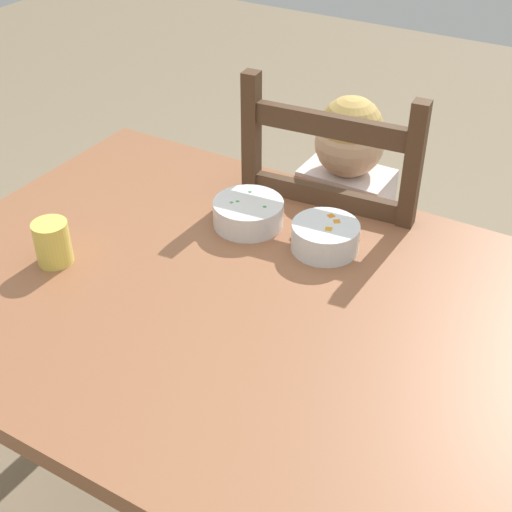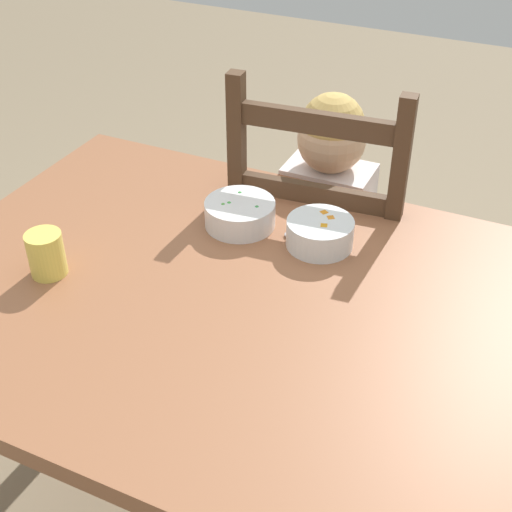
# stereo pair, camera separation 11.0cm
# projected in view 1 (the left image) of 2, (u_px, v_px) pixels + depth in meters

# --- Properties ---
(dining_table) EXTENTS (1.38, 0.95, 0.75)m
(dining_table) POSITION_uv_depth(u_px,v_px,m) (247.00, 336.00, 1.43)
(dining_table) COLOR #945B3B
(dining_table) RESTS_ON ground
(dining_chair) EXTENTS (0.46, 0.46, 1.04)m
(dining_chair) POSITION_uv_depth(u_px,v_px,m) (337.00, 269.00, 1.91)
(dining_chair) COLOR #48311E
(dining_chair) RESTS_ON ground
(child_figure) EXTENTS (0.32, 0.31, 0.95)m
(child_figure) POSITION_uv_depth(u_px,v_px,m) (339.00, 220.00, 1.82)
(child_figure) COLOR white
(child_figure) RESTS_ON ground
(bowl_of_peas) EXTENTS (0.16, 0.16, 0.06)m
(bowl_of_peas) POSITION_uv_depth(u_px,v_px,m) (248.00, 212.00, 1.57)
(bowl_of_peas) COLOR white
(bowl_of_peas) RESTS_ON dining_table
(bowl_of_carrots) EXTENTS (0.14, 0.14, 0.06)m
(bowl_of_carrots) POSITION_uv_depth(u_px,v_px,m) (325.00, 236.00, 1.49)
(bowl_of_carrots) COLOR white
(bowl_of_carrots) RESTS_ON dining_table
(spoon) EXTENTS (0.11, 0.12, 0.01)m
(spoon) POSITION_uv_depth(u_px,v_px,m) (309.00, 234.00, 1.54)
(spoon) COLOR silver
(spoon) RESTS_ON dining_table
(drinking_cup) EXTENTS (0.07, 0.07, 0.09)m
(drinking_cup) POSITION_uv_depth(u_px,v_px,m) (52.00, 243.00, 1.44)
(drinking_cup) COLOR #E7D457
(drinking_cup) RESTS_ON dining_table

